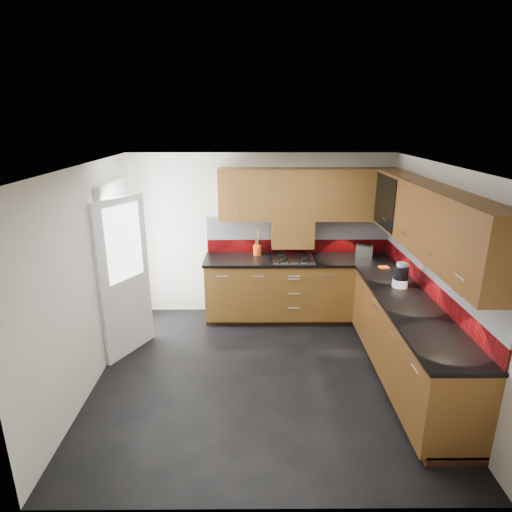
{
  "coord_description": "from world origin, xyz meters",
  "views": [
    {
      "loc": [
        -0.11,
        -4.32,
        2.86
      ],
      "look_at": [
        -0.08,
        0.65,
        1.25
      ],
      "focal_mm": 30.0,
      "sensor_mm": 36.0,
      "label": 1
    }
  ],
  "objects_px": {
    "gas_hob": "(293,258)",
    "food_processor": "(401,276)",
    "toaster": "(364,251)",
    "utensil_pot": "(257,249)"
  },
  "relations": [
    {
      "from": "gas_hob",
      "to": "food_processor",
      "type": "xyz_separation_m",
      "value": [
        1.18,
        -1.06,
        0.12
      ]
    },
    {
      "from": "gas_hob",
      "to": "toaster",
      "type": "xyz_separation_m",
      "value": [
        1.05,
        0.12,
        0.07
      ]
    },
    {
      "from": "food_processor",
      "to": "toaster",
      "type": "bearing_deg",
      "value": 96.47
    },
    {
      "from": "gas_hob",
      "to": "toaster",
      "type": "distance_m",
      "value": 1.05
    },
    {
      "from": "utensil_pot",
      "to": "food_processor",
      "type": "xyz_separation_m",
      "value": [
        1.69,
        -1.26,
        0.04
      ]
    },
    {
      "from": "toaster",
      "to": "food_processor",
      "type": "relative_size",
      "value": 0.89
    },
    {
      "from": "utensil_pot",
      "to": "gas_hob",
      "type": "bearing_deg",
      "value": -21.4
    },
    {
      "from": "utensil_pot",
      "to": "food_processor",
      "type": "relative_size",
      "value": 1.39
    },
    {
      "from": "toaster",
      "to": "food_processor",
      "type": "bearing_deg",
      "value": -83.53
    },
    {
      "from": "gas_hob",
      "to": "food_processor",
      "type": "relative_size",
      "value": 1.95
    }
  ]
}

